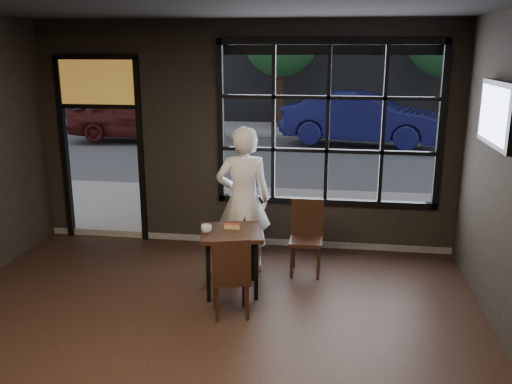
% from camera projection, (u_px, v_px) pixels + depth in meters
% --- Properties ---
extents(floor, '(6.00, 7.00, 0.02)m').
position_uv_depth(floor, '(173.00, 382.00, 4.72)').
color(floor, black).
rests_on(floor, ground).
extents(window_frame, '(3.06, 0.12, 2.28)m').
position_uv_depth(window_frame, '(328.00, 125.00, 7.43)').
color(window_frame, black).
rests_on(window_frame, ground).
extents(stained_transom, '(1.20, 0.06, 0.70)m').
position_uv_depth(stained_transom, '(97.00, 82.00, 7.76)').
color(stained_transom, orange).
rests_on(stained_transom, ground).
extents(street_asphalt, '(60.00, 41.00, 0.04)m').
position_uv_depth(street_asphalt, '(312.00, 106.00, 27.66)').
color(street_asphalt, '#545456').
rests_on(street_asphalt, ground).
extents(cafe_table, '(0.84, 0.84, 0.76)m').
position_uv_depth(cafe_table, '(231.00, 261.00, 6.40)').
color(cafe_table, black).
rests_on(cafe_table, floor).
extents(chair_near, '(0.50, 0.50, 0.92)m').
position_uv_depth(chair_near, '(230.00, 275.00, 5.80)').
color(chair_near, black).
rests_on(chair_near, floor).
extents(chair_window, '(0.41, 0.41, 0.95)m').
position_uv_depth(chair_window, '(306.00, 239.00, 6.87)').
color(chair_window, black).
rests_on(chair_window, floor).
extents(man, '(0.77, 0.59, 1.89)m').
position_uv_depth(man, '(243.00, 200.00, 6.88)').
color(man, silver).
rests_on(man, floor).
extents(hotdog, '(0.20, 0.08, 0.06)m').
position_uv_depth(hotdog, '(232.00, 226.00, 6.38)').
color(hotdog, tan).
rests_on(hotdog, cafe_table).
extents(cup, '(0.15, 0.15, 0.10)m').
position_uv_depth(cup, '(206.00, 229.00, 6.22)').
color(cup, silver).
rests_on(cup, cafe_table).
extents(tv, '(0.13, 1.12, 0.66)m').
position_uv_depth(tv, '(498.00, 114.00, 5.45)').
color(tv, black).
rests_on(tv, wall_right).
extents(navy_car, '(4.84, 2.51, 1.52)m').
position_uv_depth(navy_car, '(363.00, 118.00, 15.72)').
color(navy_car, '#14154D').
rests_on(navy_car, street_asphalt).
extents(maroon_car, '(4.24, 2.07, 1.39)m').
position_uv_depth(maroon_car, '(136.00, 116.00, 16.67)').
color(maroon_car, '#471411').
rests_on(maroon_car, street_asphalt).
extents(tree_left, '(2.62, 2.62, 4.47)m').
position_uv_depth(tree_left, '(281.00, 39.00, 18.61)').
color(tree_left, '#332114').
rests_on(tree_left, street_asphalt).
extents(tree_right, '(2.66, 2.66, 4.53)m').
position_uv_depth(tree_right, '(447.00, 37.00, 17.79)').
color(tree_right, '#332114').
rests_on(tree_right, street_asphalt).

